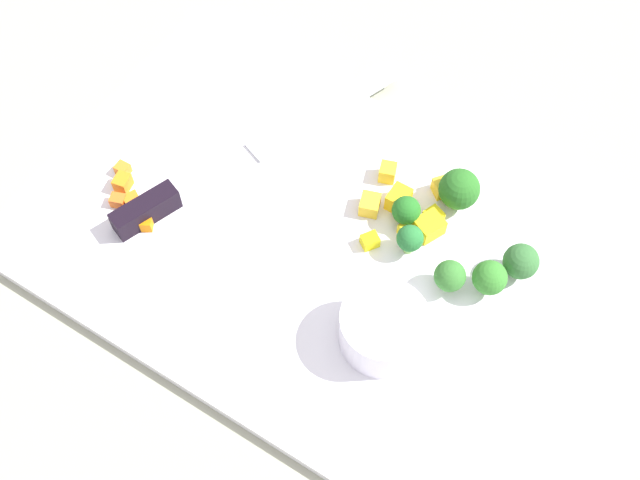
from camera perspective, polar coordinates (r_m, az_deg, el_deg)
The scene contains 24 objects.
ground_plane at distance 0.73m, azimuth 0.00°, elevation -0.86°, with size 4.00×4.00×0.00m, color #9A9D85.
cutting_board at distance 0.72m, azimuth 0.00°, elevation -0.63°, with size 0.54×0.34×0.01m, color white.
prep_bowl at distance 0.66m, azimuth 4.54°, elevation -6.28°, with size 0.07×0.07×0.04m, color white.
chef_knife at distance 0.75m, azimuth -8.28°, elevation 4.39°, with size 0.13×0.30×0.02m.
carrot_dice_0 at distance 0.78m, azimuth -13.86°, elevation 4.92°, with size 0.01×0.01×0.01m, color orange.
carrot_dice_1 at distance 0.77m, azimuth -13.87°, elevation 3.99°, with size 0.02×0.01×0.01m, color orange.
carrot_dice_2 at distance 0.74m, azimuth -12.23°, elevation 1.20°, with size 0.01×0.01×0.01m, color orange.
carrot_dice_3 at distance 0.76m, azimuth -14.16°, elevation 2.75°, with size 0.01×0.01×0.01m, color orange.
carrot_dice_4 at distance 0.75m, azimuth -12.87°, elevation 1.89°, with size 0.02×0.01×0.01m, color orange.
carrot_dice_5 at distance 0.76m, azimuth -13.25°, elevation 2.80°, with size 0.01×0.01×0.01m, color orange.
pepper_dice_0 at distance 0.73m, azimuth 3.56°, elevation 2.54°, with size 0.02×0.02×0.02m, color yellow.
pepper_dice_1 at distance 0.73m, azimuth 8.09°, elevation 1.70°, with size 0.01×0.02×0.01m, color yellow.
pepper_dice_2 at distance 0.71m, azimuth 3.57°, elevation -0.06°, with size 0.01×0.01×0.01m, color yellow.
pepper_dice_3 at distance 0.75m, azimuth 4.84°, elevation 4.83°, with size 0.01×0.02×0.02m, color yellow.
pepper_dice_4 at distance 0.72m, azimuth 7.77°, elevation 0.96°, with size 0.02×0.02×0.02m, color yellow.
pepper_dice_5 at distance 0.75m, azimuth 8.79°, elevation 3.75°, with size 0.02×0.02×0.02m, color yellow.
pepper_dice_6 at distance 0.72m, azimuth 6.39°, elevation 0.75°, with size 0.02×0.02×0.01m, color yellow.
pepper_dice_7 at distance 0.74m, azimuth 5.62°, elevation 2.92°, with size 0.02×0.02×0.02m, color yellow.
broccoli_floret_0 at distance 0.73m, azimuth 9.88°, elevation 3.56°, with size 0.04×0.04×0.04m.
broccoli_floret_1 at distance 0.69m, azimuth 9.22°, elevation -2.57°, with size 0.03×0.03×0.03m.
broccoli_floret_2 at distance 0.69m, azimuth 11.98°, elevation -2.67°, with size 0.03×0.03×0.04m.
broccoli_floret_3 at distance 0.70m, azimuth 6.42°, elevation 0.08°, with size 0.02×0.02×0.03m.
broccoli_floret_4 at distance 0.72m, azimuth 6.15°, elevation 2.09°, with size 0.03×0.03×0.03m.
broccoli_floret_5 at distance 0.71m, azimuth 14.10°, elevation -1.51°, with size 0.03×0.03×0.04m.
Camera 1 is at (-0.19, 0.30, 0.64)m, focal length 44.95 mm.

